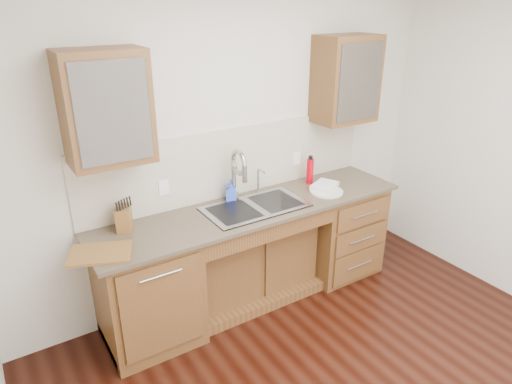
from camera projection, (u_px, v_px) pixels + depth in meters
wall_back at (231, 144)px, 3.85m from camera, size 4.00×0.10×2.70m
base_cabinet_left at (148, 290)px, 3.47m from camera, size 0.70×0.62×0.88m
base_cabinet_center at (248, 260)px, 4.04m from camera, size 1.20×0.44×0.70m
base_cabinet_right at (337, 228)px, 4.40m from camera, size 0.70×0.62×0.88m
countertop at (254, 208)px, 3.74m from camera, size 2.70×0.65×0.03m
backsplash at (235, 162)px, 3.86m from camera, size 2.70×0.02×0.59m
sink at (255, 217)px, 3.76m from camera, size 0.84×0.46×0.19m
faucet at (233, 178)px, 3.79m from camera, size 0.04×0.04×0.40m
filter_tap at (258, 180)px, 3.95m from camera, size 0.02×0.02×0.24m
upper_cabinet_left at (106, 108)px, 2.98m from camera, size 0.55×0.34×0.75m
upper_cabinet_right at (346, 79)px, 4.01m from camera, size 0.55×0.34×0.75m
outlet_left at (164, 187)px, 3.57m from camera, size 0.08×0.01×0.12m
outlet_right at (297, 158)px, 4.21m from camera, size 0.08×0.01×0.12m
soap_bottle at (231, 190)px, 3.82m from camera, size 0.11×0.11×0.19m
water_bottle at (310, 171)px, 4.16m from camera, size 0.07×0.07×0.24m
plate at (326, 192)px, 4.00m from camera, size 0.33×0.33×0.02m
dish_towel at (325, 186)px, 4.06m from camera, size 0.30×0.27×0.04m
knife_block at (124, 218)px, 3.34m from camera, size 0.16×0.19×0.18m
cutting_board at (100, 253)px, 3.04m from camera, size 0.48×0.41×0.02m
cup_left_a at (90, 117)px, 2.95m from camera, size 0.13×0.13×0.10m
cup_left_b at (128, 114)px, 3.07m from camera, size 0.11×0.11×0.09m
cup_right_a at (333, 87)px, 3.96m from camera, size 0.15×0.15×0.09m
cup_right_b at (349, 85)px, 4.05m from camera, size 0.13×0.13×0.10m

